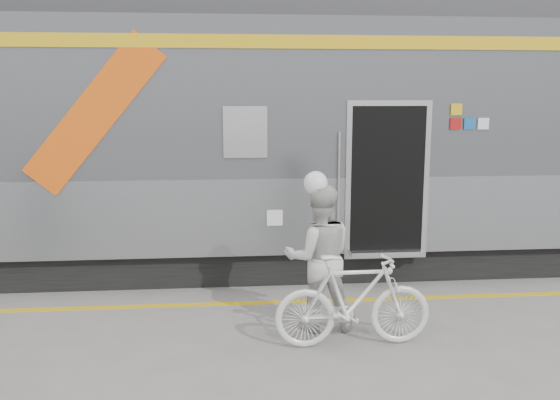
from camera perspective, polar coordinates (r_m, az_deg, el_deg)
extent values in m
plane|color=slate|center=(6.10, 0.63, -16.76)|extent=(90.00, 90.00, 0.00)
cube|color=black|center=(9.94, -4.68, -4.50)|extent=(24.00, 2.70, 0.50)
cube|color=#9EA0A5|center=(9.76, -4.75, 0.05)|extent=(24.00, 3.00, 1.10)
cube|color=#595B60|center=(9.61, -4.89, 9.78)|extent=(24.00, 3.00, 2.20)
cube|color=#38383A|center=(9.68, -5.01, 17.19)|extent=(24.00, 2.64, 0.30)
cube|color=gold|center=(8.13, -4.91, 14.99)|extent=(24.00, 0.02, 0.18)
cube|color=#E5530D|center=(8.29, -17.47, 7.90)|extent=(1.96, 0.01, 2.19)
cube|color=black|center=(8.12, -3.36, 6.54)|extent=(0.55, 0.02, 0.65)
cube|color=black|center=(8.70, 9.94, 2.01)|extent=(1.05, 0.45, 2.10)
cube|color=silver|center=(8.50, 10.31, 1.81)|extent=(1.20, 0.02, 2.25)
cylinder|color=silver|center=(8.32, 5.69, 1.75)|extent=(0.04, 0.04, 1.40)
cube|color=silver|center=(8.67, 10.16, -4.98)|extent=(1.05, 0.25, 0.06)
cube|color=gold|center=(8.71, 16.63, 8.36)|extent=(0.16, 0.01, 0.16)
cube|color=#A31213|center=(8.72, 16.56, 7.05)|extent=(0.16, 0.01, 0.16)
cube|color=#175698|center=(8.79, 17.78, 7.01)|extent=(0.16, 0.01, 0.16)
cube|color=silver|center=(8.87, 18.98, 6.97)|extent=(0.16, 0.01, 0.16)
cube|color=silver|center=(8.30, -0.51, -1.73)|extent=(0.22, 0.01, 0.22)
cube|color=gold|center=(8.07, -0.93, -9.82)|extent=(24.00, 0.12, 0.01)
imported|color=beige|center=(7.01, 3.77, -5.55)|extent=(0.85, 0.67, 1.73)
imported|color=silver|center=(6.65, 7.07, -9.58)|extent=(1.76, 0.53, 1.05)
sphere|color=white|center=(6.80, 3.87, 2.63)|extent=(0.28, 0.28, 0.28)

